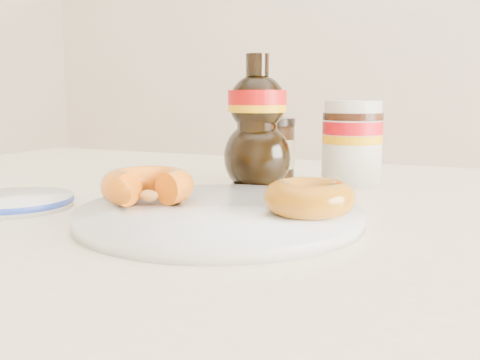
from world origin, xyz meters
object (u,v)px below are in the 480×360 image
at_px(donut_bitten, 148,185).
at_px(syrup_bottle, 257,123).
at_px(dark_jar, 275,151).
at_px(dining_table, 251,275).
at_px(nutella_jar, 352,140).
at_px(donut_whole, 309,197).
at_px(plate, 220,214).
at_px(blue_rim_saucer, 15,201).

height_order(donut_bitten, syrup_bottle, syrup_bottle).
relative_size(syrup_bottle, dark_jar, 1.93).
height_order(dining_table, syrup_bottle, syrup_bottle).
bearing_deg(dark_jar, nutella_jar, 11.54).
bearing_deg(donut_bitten, donut_whole, 20.33).
height_order(dining_table, plate, plate).
distance_m(donut_whole, syrup_bottle, 0.23).
xyz_separation_m(plate, donut_whole, (0.09, 0.01, 0.02)).
distance_m(donut_bitten, dark_jar, 0.26).
bearing_deg(dining_table, nutella_jar, 69.51).
distance_m(nutella_jar, dark_jar, 0.11).
relative_size(plate, dark_jar, 3.07).
distance_m(plate, dark_jar, 0.26).
relative_size(donut_bitten, blue_rim_saucer, 0.76).
bearing_deg(dark_jar, syrup_bottle, -90.07).
height_order(dining_table, nutella_jar, nutella_jar).
bearing_deg(nutella_jar, dining_table, -110.49).
bearing_deg(plate, blue_rim_saucer, -172.17).
distance_m(syrup_bottle, dark_jar, 0.08).
bearing_deg(dark_jar, donut_bitten, -100.00).
relative_size(dining_table, nutella_jar, 11.85).
height_order(dining_table, blue_rim_saucer, blue_rim_saucer).
distance_m(donut_whole, dark_jar, 0.28).
bearing_deg(dark_jar, dining_table, -78.43).
bearing_deg(dining_table, donut_whole, -39.23).
xyz_separation_m(donut_whole, dark_jar, (-0.13, 0.25, 0.02)).
distance_m(dining_table, blue_rim_saucer, 0.28).
relative_size(donut_whole, syrup_bottle, 0.49).
xyz_separation_m(plate, syrup_bottle, (-0.04, 0.19, 0.08)).
height_order(donut_whole, dark_jar, dark_jar).
bearing_deg(donut_bitten, syrup_bottle, 92.42).
height_order(dark_jar, blue_rim_saucer, dark_jar).
xyz_separation_m(dining_table, syrup_bottle, (-0.04, 0.10, 0.17)).
xyz_separation_m(donut_bitten, blue_rim_saucer, (-0.16, -0.03, -0.02)).
xyz_separation_m(donut_bitten, donut_whole, (0.17, 0.01, -0.00)).
xyz_separation_m(nutella_jar, blue_rim_saucer, (-0.31, -0.31, -0.06)).
height_order(plate, syrup_bottle, syrup_bottle).
xyz_separation_m(syrup_bottle, dark_jar, (0.00, 0.07, -0.04)).
bearing_deg(blue_rim_saucer, donut_bitten, 11.33).
bearing_deg(syrup_bottle, dining_table, -71.19).
xyz_separation_m(donut_whole, blue_rim_saucer, (-0.33, -0.05, -0.02)).
bearing_deg(dining_table, blue_rim_saucer, -153.32).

